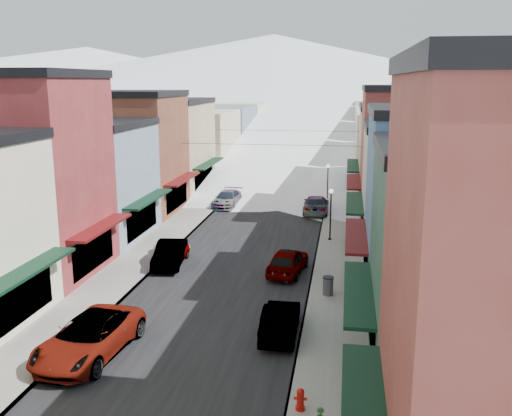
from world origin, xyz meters
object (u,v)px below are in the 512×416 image
(fire_hydrant, at_px, (300,400))
(trash_can, at_px, (328,286))
(streetlamp_near, at_px, (331,208))
(car_dark_hatch, at_px, (170,254))
(car_green_sedan, at_px, (280,320))
(car_white_suv, at_px, (89,337))
(car_silver_sedan, at_px, (172,253))

(fire_hydrant, height_order, trash_can, trash_can)
(fire_hydrant, distance_m, streetlamp_near, 23.18)
(car_dark_hatch, distance_m, car_green_sedan, 12.51)
(car_green_sedan, distance_m, trash_can, 5.63)
(car_white_suv, bearing_deg, car_green_sedan, 28.52)
(streetlamp_near, bearing_deg, trash_can, -88.69)
(car_white_suv, xyz_separation_m, streetlamp_near, (9.84, 20.08, 1.73))
(car_green_sedan, height_order, trash_can, car_green_sedan)
(car_silver_sedan, distance_m, fire_hydrant, 19.00)
(car_silver_sedan, bearing_deg, trash_can, -23.42)
(fire_hydrant, bearing_deg, car_green_sedan, 103.03)
(car_silver_sedan, xyz_separation_m, trash_can, (10.44, -4.59, 0.02))
(trash_can, height_order, streetlamp_near, streetlamp_near)
(streetlamp_near, bearing_deg, fire_hydrant, -90.79)
(car_green_sedan, relative_size, trash_can, 4.39)
(car_dark_hatch, bearing_deg, car_silver_sedan, 83.02)
(car_silver_sedan, distance_m, trash_can, 11.40)
(car_white_suv, relative_size, car_silver_sedan, 1.60)
(car_silver_sedan, distance_m, car_dark_hatch, 0.56)
(car_green_sedan, distance_m, fire_hydrant, 6.58)
(car_green_sedan, bearing_deg, car_white_suv, 21.87)
(car_dark_hatch, relative_size, car_green_sedan, 1.04)
(car_green_sedan, height_order, fire_hydrant, car_green_sedan)
(car_dark_hatch, bearing_deg, fire_hydrant, -64.85)
(car_white_suv, xyz_separation_m, fire_hydrant, (9.52, -3.01, -0.33))
(car_dark_hatch, bearing_deg, streetlamp_near, 29.02)
(streetlamp_near, bearing_deg, car_silver_sedan, -146.04)
(fire_hydrant, bearing_deg, streetlamp_near, 89.21)
(streetlamp_near, bearing_deg, car_dark_hatch, -144.00)
(car_silver_sedan, bearing_deg, car_dark_hatch, -89.69)
(car_green_sedan, distance_m, streetlamp_near, 16.88)
(car_green_sedan, xyz_separation_m, streetlamp_near, (1.80, 16.68, 1.84))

